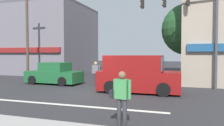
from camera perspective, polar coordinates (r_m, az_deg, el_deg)
The scene contains 11 objects.
ground_plane at distance 12.87m, azimuth -4.73°, elevation -7.45°, with size 120.00×120.00×0.00m, color #2B2B2D.
lane_marking_stripe at distance 9.79m, azimuth -12.83°, elevation -10.55°, with size 9.00×0.24×0.01m, color silver.
building_left_block at distance 28.14m, azimuth -19.39°, elevation 5.58°, with size 12.93×8.86×7.74m.
street_tree at distance 18.68m, azimuth 19.20°, elevation 8.28°, with size 4.15×4.15×6.25m.
utility_pole_near_left at distance 20.01m, azimuth -21.27°, elevation 7.59°, with size 1.40×0.22×7.86m.
traffic_light_mast at distance 14.96m, azimuth 20.65°, elevation 10.32°, with size 4.89×0.48×6.20m.
sedan_approaching_near at distance 18.53m, azimuth 2.76°, elevation -2.26°, with size 2.05×4.19×1.58m.
van_waiting_far at distance 12.56m, azimuth 6.63°, elevation -3.06°, with size 4.62×2.09×2.11m.
sedan_parked_curbside at distance 16.62m, azimuth -14.86°, elevation -2.85°, with size 4.18×2.03×1.58m.
pedestrian_foreground_with_bag at distance 6.51m, azimuth 2.45°, elevation -8.47°, with size 0.67×0.38×1.67m.
pedestrian_mid_crossing at distance 14.93m, azimuth -4.18°, elevation -2.42°, with size 0.68×0.29×1.67m.
Camera 1 is at (4.92, -11.69, 2.16)m, focal length 35.00 mm.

